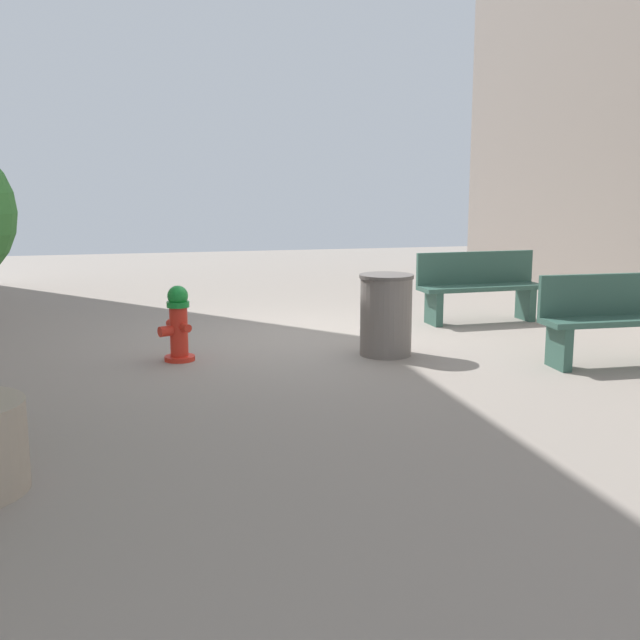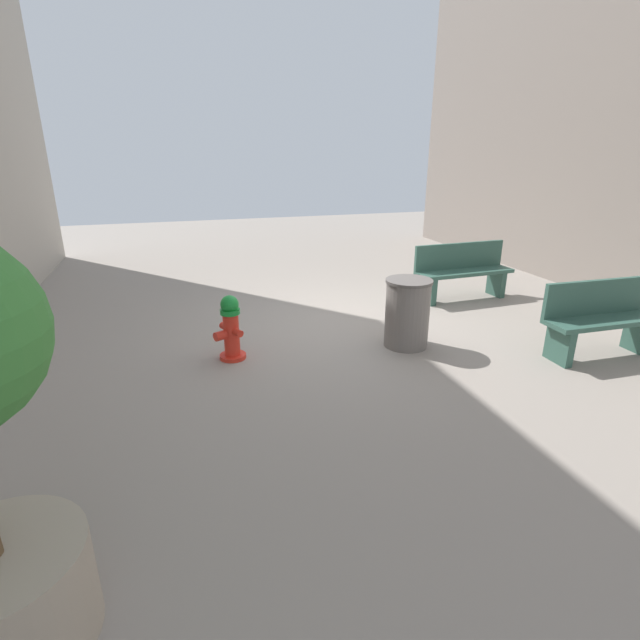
{
  "view_description": "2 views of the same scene",
  "coord_description": "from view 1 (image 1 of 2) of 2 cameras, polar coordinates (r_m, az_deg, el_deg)",
  "views": [
    {
      "loc": [
        2.14,
        9.26,
        1.95
      ],
      "look_at": [
        0.31,
        1.6,
        0.52
      ],
      "focal_mm": 44.07,
      "sensor_mm": 36.0,
      "label": 1
    },
    {
      "loc": [
        2.25,
        6.44,
        2.48
      ],
      "look_at": [
        0.85,
        1.84,
        0.76
      ],
      "focal_mm": 26.97,
      "sensor_mm": 36.0,
      "label": 2
    }
  ],
  "objects": [
    {
      "name": "trash_bin",
      "position": [
        8.72,
        4.81,
        0.39
      ],
      "size": [
        0.6,
        0.6,
        0.9
      ],
      "color": "slate",
      "rests_on": "ground_plane"
    },
    {
      "name": "bench_far",
      "position": [
        8.79,
        20.3,
        0.08
      ],
      "size": [
        1.52,
        0.48,
        0.95
      ],
      "color": "#33594C",
      "rests_on": "ground_plane"
    },
    {
      "name": "bench_near",
      "position": [
        10.94,
        11.46,
        2.48
      ],
      "size": [
        1.75,
        0.51,
        0.95
      ],
      "color": "#33594C",
      "rests_on": "ground_plane"
    },
    {
      "name": "fire_hydrant",
      "position": [
        8.56,
        -10.27,
        -0.25
      ],
      "size": [
        0.39,
        0.41,
        0.82
      ],
      "color": "red",
      "rests_on": "ground_plane"
    },
    {
      "name": "ground_plane",
      "position": [
        9.7,
        -0.41,
        -1.29
      ],
      "size": [
        23.4,
        23.4,
        0.0
      ],
      "primitive_type": "plane",
      "color": "gray"
    }
  ]
}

